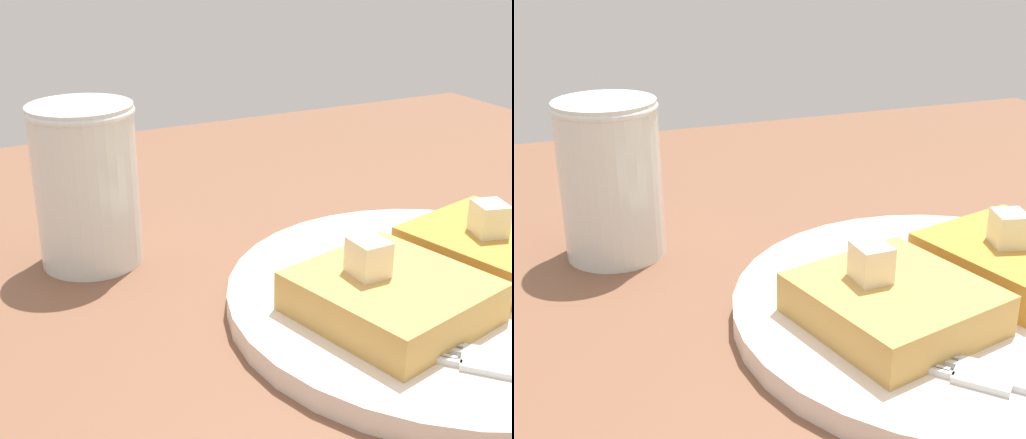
# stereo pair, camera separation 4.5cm
# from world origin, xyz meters

# --- Properties ---
(table_surface) EXTENTS (0.97, 0.97, 0.02)m
(table_surface) POSITION_xyz_m (0.00, 0.00, 0.01)
(table_surface) COLOR brown
(table_surface) RESTS_ON ground
(plate) EXTENTS (0.27, 0.27, 0.01)m
(plate) POSITION_xyz_m (0.06, 0.00, 0.03)
(plate) COLOR silver
(plate) RESTS_ON table_surface
(toast_slice_left) EXTENTS (0.11, 0.11, 0.02)m
(toast_slice_left) POSITION_xyz_m (0.01, -0.01, 0.04)
(toast_slice_left) COLOR tan
(toast_slice_left) RESTS_ON plate
(toast_slice_middle) EXTENTS (0.11, 0.11, 0.02)m
(toast_slice_middle) POSITION_xyz_m (0.11, 0.01, 0.04)
(toast_slice_middle) COLOR #BC8633
(toast_slice_middle) RESTS_ON plate
(butter_pat_primary) EXTENTS (0.02, 0.02, 0.02)m
(butter_pat_primary) POSITION_xyz_m (0.00, -0.00, 0.07)
(butter_pat_primary) COLOR beige
(butter_pat_primary) RESTS_ON toast_slice_left
(butter_pat_secondary) EXTENTS (0.02, 0.03, 0.02)m
(butter_pat_secondary) POSITION_xyz_m (0.10, 0.01, 0.07)
(butter_pat_secondary) COLOR beige
(butter_pat_secondary) RESTS_ON toast_slice_middle
(syrup_jar) EXTENTS (0.07, 0.07, 0.11)m
(syrup_jar) POSITION_xyz_m (-0.12, 0.17, 0.07)
(syrup_jar) COLOR #592511
(syrup_jar) RESTS_ON table_surface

